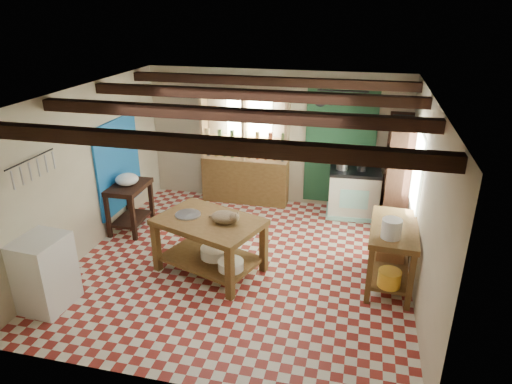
% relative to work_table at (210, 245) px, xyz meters
% --- Properties ---
extents(floor, '(5.00, 5.00, 0.02)m').
position_rel_work_table_xyz_m(floor, '(0.41, 0.29, -0.43)').
color(floor, maroon).
rests_on(floor, ground).
extents(ceiling, '(5.00, 5.00, 0.02)m').
position_rel_work_table_xyz_m(ceiling, '(0.41, 0.29, 2.18)').
color(ceiling, '#4D4D53').
rests_on(ceiling, wall_back).
extents(wall_back, '(5.00, 0.04, 2.60)m').
position_rel_work_table_xyz_m(wall_back, '(0.41, 2.79, 0.88)').
color(wall_back, beige).
rests_on(wall_back, floor).
extents(wall_front, '(5.00, 0.04, 2.60)m').
position_rel_work_table_xyz_m(wall_front, '(0.41, -2.21, 0.88)').
color(wall_front, beige).
rests_on(wall_front, floor).
extents(wall_left, '(0.04, 5.00, 2.60)m').
position_rel_work_table_xyz_m(wall_left, '(-2.09, 0.29, 0.88)').
color(wall_left, beige).
rests_on(wall_left, floor).
extents(wall_right, '(0.04, 5.00, 2.60)m').
position_rel_work_table_xyz_m(wall_right, '(2.91, 0.29, 0.88)').
color(wall_right, beige).
rests_on(wall_right, floor).
extents(ceiling_beams, '(5.00, 3.80, 0.15)m').
position_rel_work_table_xyz_m(ceiling_beams, '(0.41, 0.29, 2.06)').
color(ceiling_beams, black).
rests_on(ceiling_beams, ceiling).
extents(blue_wall_patch, '(0.04, 1.40, 1.60)m').
position_rel_work_table_xyz_m(blue_wall_patch, '(-2.06, 1.19, 0.68)').
color(blue_wall_patch, '#1863B5').
rests_on(blue_wall_patch, wall_left).
extents(green_wall_patch, '(1.30, 0.04, 2.30)m').
position_rel_work_table_xyz_m(green_wall_patch, '(1.66, 2.76, 0.83)').
color(green_wall_patch, '#1D482C').
rests_on(green_wall_patch, wall_back).
extents(window_back, '(0.90, 0.02, 0.80)m').
position_rel_work_table_xyz_m(window_back, '(-0.09, 2.77, 1.28)').
color(window_back, silver).
rests_on(window_back, wall_back).
extents(window_right, '(0.02, 1.30, 1.20)m').
position_rel_work_table_xyz_m(window_right, '(2.89, 1.29, 0.98)').
color(window_right, silver).
rests_on(window_right, wall_right).
extents(utensil_rail, '(0.06, 0.90, 0.28)m').
position_rel_work_table_xyz_m(utensil_rail, '(-2.03, -0.91, 1.36)').
color(utensil_rail, black).
rests_on(utensil_rail, wall_left).
extents(pot_rack, '(0.86, 0.12, 0.36)m').
position_rel_work_table_xyz_m(pot_rack, '(1.66, 2.34, 1.76)').
color(pot_rack, black).
rests_on(pot_rack, ceiling).
extents(shelving_unit, '(1.70, 0.34, 2.20)m').
position_rel_work_table_xyz_m(shelving_unit, '(-0.14, 2.60, 0.68)').
color(shelving_unit, tan).
rests_on(shelving_unit, floor).
extents(tall_rack, '(0.40, 0.86, 2.00)m').
position_rel_work_table_xyz_m(tall_rack, '(2.69, 2.09, 0.58)').
color(tall_rack, black).
rests_on(tall_rack, floor).
extents(work_table, '(1.73, 1.43, 0.84)m').
position_rel_work_table_xyz_m(work_table, '(0.00, 0.00, 0.00)').
color(work_table, brown).
rests_on(work_table, floor).
extents(stove, '(0.96, 0.68, 0.90)m').
position_rel_work_table_xyz_m(stove, '(1.99, 2.44, 0.03)').
color(stove, beige).
rests_on(stove, floor).
extents(prep_table, '(0.59, 0.85, 0.85)m').
position_rel_work_table_xyz_m(prep_table, '(-1.79, 0.95, 0.00)').
color(prep_table, black).
rests_on(prep_table, floor).
extents(white_cabinet, '(0.59, 0.70, 0.99)m').
position_rel_work_table_xyz_m(white_cabinet, '(-1.81, -1.31, 0.07)').
color(white_cabinet, white).
rests_on(white_cabinet, floor).
extents(right_counter, '(0.70, 1.30, 0.91)m').
position_rel_work_table_xyz_m(right_counter, '(2.59, 0.28, 0.03)').
color(right_counter, brown).
rests_on(right_counter, floor).
extents(cat, '(0.43, 0.35, 0.17)m').
position_rel_work_table_xyz_m(cat, '(0.25, -0.04, 0.51)').
color(cat, '#8A7050').
rests_on(cat, work_table).
extents(steel_tray, '(0.48, 0.48, 0.02)m').
position_rel_work_table_xyz_m(steel_tray, '(-0.35, 0.07, 0.43)').
color(steel_tray, '#AFB0B8').
rests_on(steel_tray, work_table).
extents(basin_large, '(0.55, 0.55, 0.15)m').
position_rel_work_table_xyz_m(basin_large, '(0.06, 0.03, -0.12)').
color(basin_large, white).
rests_on(basin_large, work_table).
extents(basin_small, '(0.47, 0.47, 0.13)m').
position_rel_work_table_xyz_m(basin_small, '(0.39, -0.25, -0.13)').
color(basin_small, white).
rests_on(basin_small, work_table).
extents(kettle_left, '(0.22, 0.22, 0.24)m').
position_rel_work_table_xyz_m(kettle_left, '(1.74, 2.43, 0.61)').
color(kettle_left, '#AFB0B8').
rests_on(kettle_left, stove).
extents(kettle_right, '(0.18, 0.18, 0.21)m').
position_rel_work_table_xyz_m(kettle_right, '(2.09, 2.45, 0.59)').
color(kettle_right, black).
rests_on(kettle_right, stove).
extents(enamel_bowl, '(0.40, 0.40, 0.20)m').
position_rel_work_table_xyz_m(enamel_bowl, '(-1.79, 0.95, 0.52)').
color(enamel_bowl, white).
rests_on(enamel_bowl, prep_table).
extents(white_bucket, '(0.27, 0.27, 0.26)m').
position_rel_work_table_xyz_m(white_bucket, '(2.52, -0.07, 0.61)').
color(white_bucket, white).
rests_on(white_bucket, right_counter).
extents(wicker_basket, '(0.42, 0.34, 0.28)m').
position_rel_work_table_xyz_m(wicker_basket, '(2.61, 0.58, -0.04)').
color(wicker_basket, '#92613B').
rests_on(wicker_basket, right_counter).
extents(yellow_tub, '(0.32, 0.32, 0.22)m').
position_rel_work_table_xyz_m(yellow_tub, '(2.56, -0.17, -0.07)').
color(yellow_tub, yellow).
rests_on(yellow_tub, right_counter).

